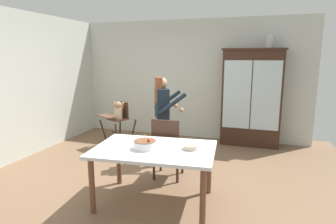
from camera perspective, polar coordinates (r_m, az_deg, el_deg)
ground_plane at (r=4.48m, az=-3.89°, el=-13.64°), size 6.24×6.24×0.00m
wall_back at (r=6.60m, az=4.53°, el=6.54°), size 5.32×0.06×2.70m
wall_left at (r=5.64m, az=-29.82°, el=4.33°), size 0.06×5.32×2.70m
china_cabinet at (r=6.19m, az=16.49°, el=2.81°), size 1.26×0.48×2.04m
ceramic_vase at (r=6.14m, az=19.77°, el=13.17°), size 0.13×0.13×0.27m
high_chair_with_toddler at (r=6.07m, az=-10.08°, el=-0.64°), size 0.76×0.83×0.95m
adult_person at (r=4.90m, az=-1.14°, el=0.48°), size 0.66×0.65×1.53m
dining_table at (r=3.63m, az=-2.77°, el=-8.57°), size 1.60×1.14×0.74m
birthday_cake at (r=3.55m, az=-4.67°, el=-6.59°), size 0.28×0.28×0.19m
serving_bowl at (r=3.54m, az=4.55°, el=-7.11°), size 0.18×0.18×0.05m
dining_chair_far_side at (r=4.32m, az=-0.22°, el=-6.63°), size 0.46×0.46×0.96m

